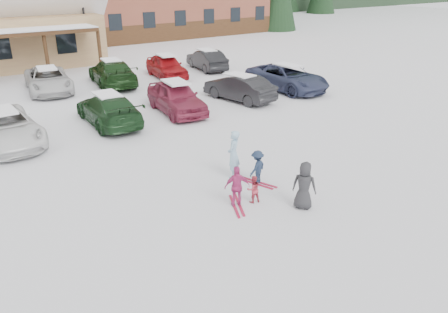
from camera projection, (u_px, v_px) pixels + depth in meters
ground at (235, 199)px, 13.54m from camera, size 160.00×160.00×0.00m
lamp_post at (84, 17)px, 32.97m from camera, size 0.50×0.25×5.96m
adult_skier at (233, 154)px, 14.65m from camera, size 0.73×0.68×1.67m
toddler_red at (253, 189)px, 13.18m from camera, size 0.49×0.42×0.87m
child_navy at (257, 167)px, 14.30m from camera, size 0.85×0.65×1.16m
skis_child_navy at (257, 183)px, 14.52m from camera, size 0.65×1.39×0.03m
child_magenta at (237, 187)px, 12.87m from camera, size 0.82×0.61×1.29m
skis_child_magenta at (237, 205)px, 13.11m from camera, size 0.78×1.35×0.03m
bystander_dark at (304, 186)px, 12.74m from camera, size 0.78×0.85×1.46m
parked_car_2 at (4, 127)px, 17.58m from camera, size 2.47×5.18×1.43m
parked_car_3 at (109, 109)px, 19.98m from camera, size 2.20×4.94×1.41m
parked_car_4 at (176, 97)px, 21.63m from camera, size 2.37×4.74×1.55m
parked_car_5 at (239, 88)px, 23.70m from camera, size 2.18×4.47×1.41m
parked_car_6 at (287, 77)px, 25.84m from camera, size 2.73×5.48×1.49m
parked_car_10 at (48, 80)px, 25.42m from camera, size 3.04×5.35×1.41m
parked_car_11 at (112, 73)px, 26.91m from camera, size 3.03×5.68×1.57m
parked_car_12 at (166, 66)px, 28.96m from camera, size 2.31×4.55×1.48m
parked_car_13 at (207, 60)px, 31.29m from camera, size 2.12×4.46×1.41m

